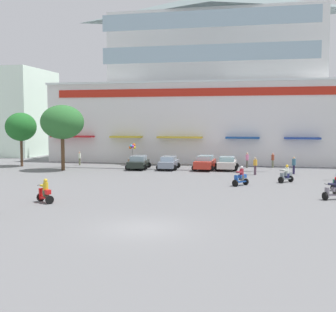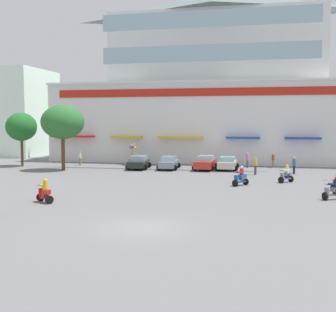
% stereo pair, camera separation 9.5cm
% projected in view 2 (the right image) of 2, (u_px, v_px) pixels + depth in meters
% --- Properties ---
extents(ground_plane, '(128.00, 128.00, 0.00)m').
position_uv_depth(ground_plane, '(186.00, 187.00, 33.29)').
color(ground_plane, slate).
extents(colonial_building, '(40.61, 15.51, 21.23)m').
position_uv_depth(colonial_building, '(216.00, 89.00, 54.64)').
color(colonial_building, white).
rests_on(colonial_building, ground).
extents(flank_building_left, '(9.59, 10.72, 12.59)m').
position_uv_depth(flank_building_left, '(15.00, 113.00, 64.20)').
color(flank_building_left, white).
rests_on(flank_building_left, ground).
extents(plaza_tree_0, '(3.41, 3.36, 6.02)m').
position_uv_depth(plaza_tree_0, '(21.00, 127.00, 48.03)').
color(plaza_tree_0, '#513927').
rests_on(plaza_tree_0, ground).
extents(plaza_tree_2, '(4.50, 3.99, 6.73)m').
position_uv_depth(plaza_tree_2, '(63.00, 122.00, 44.16)').
color(plaza_tree_2, brown).
rests_on(plaza_tree_2, ground).
extents(parked_car_0, '(2.60, 4.35, 1.42)m').
position_uv_depth(parked_car_0, '(139.00, 162.00, 45.74)').
color(parked_car_0, black).
rests_on(parked_car_0, ground).
extents(parked_car_1, '(2.32, 4.15, 1.37)m').
position_uv_depth(parked_car_1, '(169.00, 163.00, 45.40)').
color(parked_car_1, gray).
rests_on(parked_car_1, ground).
extents(parked_car_2, '(2.45, 4.51, 1.47)m').
position_uv_depth(parked_car_2, '(205.00, 163.00, 44.95)').
color(parked_car_2, red).
rests_on(parked_car_2, ground).
extents(parked_car_3, '(2.37, 4.20, 1.38)m').
position_uv_depth(parked_car_3, '(227.00, 163.00, 44.91)').
color(parked_car_3, beige).
rests_on(parked_car_3, ground).
extents(scooter_rider_0, '(1.29, 1.44, 1.58)m').
position_uv_depth(scooter_rider_0, '(241.00, 177.00, 33.97)').
color(scooter_rider_0, black).
rests_on(scooter_rider_0, ground).
extents(scooter_rider_4, '(1.42, 1.26, 1.53)m').
position_uv_depth(scooter_rider_4, '(45.00, 192.00, 27.00)').
color(scooter_rider_4, black).
rests_on(scooter_rider_4, ground).
extents(scooter_rider_5, '(1.56, 1.10, 1.51)m').
position_uv_depth(scooter_rider_5, '(335.00, 190.00, 27.94)').
color(scooter_rider_5, black).
rests_on(scooter_rider_5, ground).
extents(scooter_rider_7, '(1.31, 1.34, 1.49)m').
position_uv_depth(scooter_rider_7, '(286.00, 175.00, 35.72)').
color(scooter_rider_7, black).
rests_on(scooter_rider_7, ground).
extents(pedestrian_0, '(0.43, 0.43, 1.67)m').
position_uv_depth(pedestrian_0, '(294.00, 164.00, 41.27)').
color(pedestrian_0, '#252143').
rests_on(pedestrian_0, ground).
extents(pedestrian_1, '(0.44, 0.44, 1.57)m').
position_uv_depth(pedestrian_1, '(80.00, 157.00, 49.59)').
color(pedestrian_1, '#6D7250').
rests_on(pedestrian_1, ground).
extents(pedestrian_2, '(0.45, 0.45, 1.67)m').
position_uv_depth(pedestrian_2, '(255.00, 165.00, 40.67)').
color(pedestrian_2, '#543C4B').
rests_on(pedestrian_2, ground).
extents(pedestrian_3, '(0.42, 0.42, 1.67)m').
position_uv_depth(pedestrian_3, '(247.00, 159.00, 46.77)').
color(pedestrian_3, '#504E40').
rests_on(pedestrian_3, ground).
extents(pedestrian_4, '(0.43, 0.43, 1.62)m').
position_uv_depth(pedestrian_4, '(273.00, 159.00, 46.87)').
color(pedestrian_4, '#696B50').
rests_on(pedestrian_4, ground).
extents(balloon_vendor_cart, '(0.97, 1.08, 2.54)m').
position_uv_depth(balloon_vendor_cart, '(133.00, 155.00, 49.12)').
color(balloon_vendor_cart, '#8C664E').
rests_on(balloon_vendor_cart, ground).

